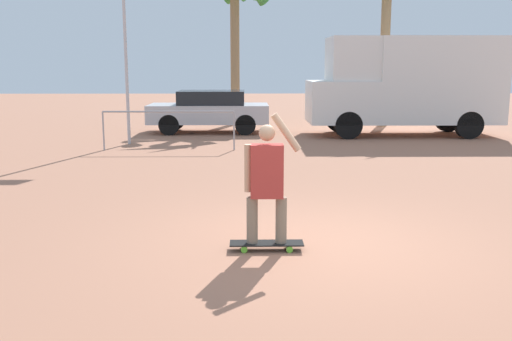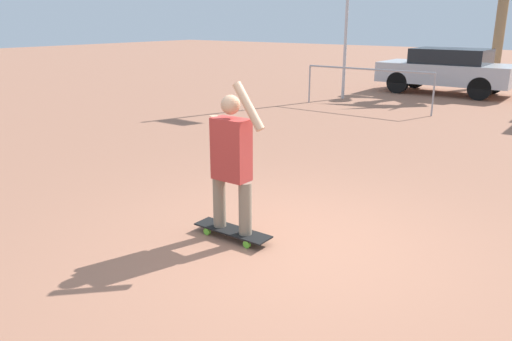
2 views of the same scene
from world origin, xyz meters
name	(u,v)px [view 1 (image 1 of 2)]	position (x,y,z in m)	size (l,w,h in m)	color
ground_plane	(318,244)	(0.00, 0.00, 0.00)	(80.00, 80.00, 0.00)	#A36B51
skateboard	(267,244)	(-0.67, -0.22, 0.08)	(0.92, 0.25, 0.10)	black
person_skateboarder	(267,178)	(-0.67, -0.22, 0.93)	(0.69, 0.22, 1.63)	gray
camper_van	(408,82)	(4.33, 11.65, 1.73)	(6.13, 2.21, 3.18)	black
parked_car_silver	(209,110)	(-2.21, 12.56, 0.77)	(4.07, 1.87, 1.43)	black
flagpole	(128,32)	(-4.31, 9.64, 3.22)	(1.03, 0.12, 5.63)	#B7B7BC
plaza_railing_segment	(168,118)	(-3.04, 8.35, 0.88)	(3.58, 0.05, 1.08)	#99999E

